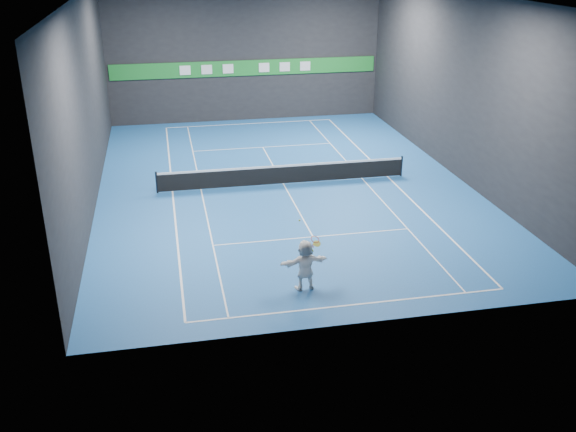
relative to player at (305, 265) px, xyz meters
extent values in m
plane|color=#1C559C|center=(1.27, 10.49, -0.92)|extent=(26.00, 26.00, 0.00)
cube|color=black|center=(1.27, 23.49, 3.58)|extent=(18.00, 0.10, 9.00)
cube|color=black|center=(1.27, -2.51, 3.58)|extent=(18.00, 0.10, 9.00)
cube|color=black|center=(-7.73, 10.49, 3.58)|extent=(0.10, 26.00, 9.00)
cube|color=black|center=(10.27, 10.49, 3.58)|extent=(0.10, 26.00, 9.00)
cube|color=white|center=(1.27, -1.40, -0.92)|extent=(10.98, 0.08, 0.01)
cube|color=white|center=(1.27, 22.38, -0.92)|extent=(10.98, 0.08, 0.01)
cube|color=white|center=(-4.22, 10.49, -0.92)|extent=(0.08, 23.78, 0.01)
cube|color=white|center=(6.76, 10.49, -0.92)|extent=(0.08, 23.78, 0.01)
cube|color=white|center=(-2.84, 10.49, -0.92)|extent=(0.06, 23.78, 0.01)
cube|color=white|center=(5.38, 10.49, -0.92)|extent=(0.06, 23.78, 0.01)
cube|color=white|center=(1.27, 4.09, -0.92)|extent=(8.23, 0.06, 0.01)
cube|color=white|center=(1.27, 16.89, -0.92)|extent=(8.23, 0.06, 0.01)
cube|color=white|center=(1.27, 10.49, -0.92)|extent=(0.06, 12.80, 0.01)
imported|color=white|center=(0.00, 0.00, 0.00)|extent=(1.75, 0.72, 1.84)
sphere|color=yellow|center=(-0.16, 0.21, 1.60)|extent=(0.07, 0.07, 0.07)
cylinder|color=black|center=(-4.93, 10.49, -0.38)|extent=(0.10, 0.10, 1.07)
cylinder|color=black|center=(7.47, 10.49, -0.38)|extent=(0.10, 0.10, 1.07)
cube|color=black|center=(1.27, 10.49, -0.45)|extent=(12.40, 0.03, 0.86)
cube|color=white|center=(1.27, 10.49, 0.03)|extent=(12.40, 0.04, 0.10)
cube|color=#1B802A|center=(1.27, 23.43, 2.58)|extent=(17.64, 0.06, 1.00)
cube|color=white|center=(-2.73, 23.37, 2.58)|extent=(0.70, 0.04, 0.60)
cube|color=silver|center=(-1.33, 23.37, 2.58)|extent=(0.70, 0.04, 0.60)
cube|color=white|center=(0.07, 23.37, 2.58)|extent=(0.70, 0.04, 0.60)
cube|color=white|center=(2.47, 23.37, 2.58)|extent=(0.70, 0.04, 0.60)
cube|color=silver|center=(3.87, 23.37, 2.58)|extent=(0.70, 0.04, 0.60)
cube|color=silver|center=(5.27, 23.37, 2.58)|extent=(0.70, 0.04, 0.60)
torus|color=red|center=(0.35, 0.05, 0.92)|extent=(0.42, 0.38, 0.24)
cylinder|color=#BAC646|center=(0.41, 0.05, 0.75)|extent=(0.36, 0.31, 0.18)
cylinder|color=red|center=(0.28, 0.05, 0.68)|extent=(0.08, 0.12, 0.18)
cylinder|color=yellow|center=(0.25, 0.03, 0.56)|extent=(0.15, 0.15, 0.24)
camera|label=1|loc=(-4.44, -19.10, 10.20)|focal=40.00mm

